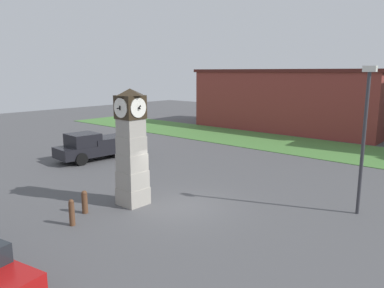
{
  "coord_description": "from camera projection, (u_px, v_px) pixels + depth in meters",
  "views": [
    {
      "loc": [
        10.62,
        -11.5,
        5.81
      ],
      "look_at": [
        -0.71,
        1.49,
        2.46
      ],
      "focal_mm": 35.0,
      "sensor_mm": 36.0,
      "label": 1
    }
  ],
  "objects": [
    {
      "name": "ground_plane",
      "position": [
        182.0,
        206.0,
        16.47
      ],
      "size": [
        87.71,
        87.71,
        0.0
      ],
      "primitive_type": "plane",
      "color": "#4C4C4F"
    },
    {
      "name": "clock_tower",
      "position": [
        132.0,
        150.0,
        16.21
      ],
      "size": [
        1.32,
        1.37,
        5.11
      ],
      "color": "#9D988E",
      "rests_on": "ground_plane"
    },
    {
      "name": "bollard_near_tower",
      "position": [
        85.0,
        202.0,
        15.52
      ],
      "size": [
        0.24,
        0.24,
        0.98
      ],
      "color": "brown",
      "rests_on": "ground_plane"
    },
    {
      "name": "bollard_mid_row",
      "position": [
        72.0,
        212.0,
        14.26
      ],
      "size": [
        0.22,
        0.22,
        1.05
      ],
      "color": "brown",
      "rests_on": "ground_plane"
    },
    {
      "name": "pickup_truck",
      "position": [
        96.0,
        146.0,
        25.04
      ],
      "size": [
        2.42,
        5.41,
        1.85
      ],
      "color": "black",
      "rests_on": "ground_plane"
    },
    {
      "name": "street_lamp_far_side",
      "position": [
        364.0,
        130.0,
        14.9
      ],
      "size": [
        0.5,
        0.24,
        6.03
      ],
      "color": "#333338",
      "rests_on": "ground_plane"
    },
    {
      "name": "warehouse_blue_far",
      "position": [
        291.0,
        99.0,
        37.93
      ],
      "size": [
        19.2,
        8.15,
        6.03
      ],
      "color": "maroon",
      "rests_on": "ground_plane"
    },
    {
      "name": "grass_verge_far",
      "position": [
        292.0,
        145.0,
        30.12
      ],
      "size": [
        52.62,
        7.14,
        0.04
      ],
      "primitive_type": "cube",
      "color": "#477A38",
      "rests_on": "ground_plane"
    }
  ]
}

